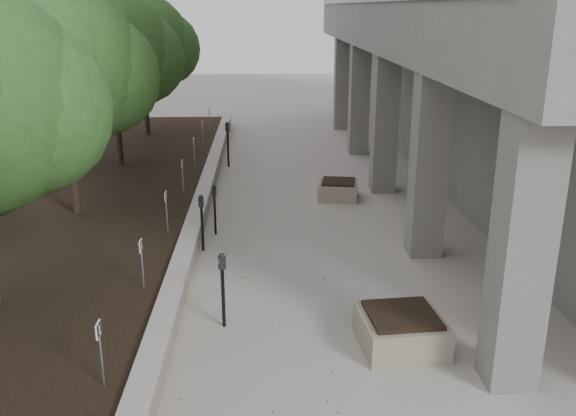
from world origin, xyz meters
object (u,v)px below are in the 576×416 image
object	(u,v)px
crabapple_tree_4	(114,79)
parking_meter_2	(223,290)
crabapple_tree_5	(143,65)
parking_meter_5	(228,144)
parking_meter_3	(202,223)
crabapple_tree_3	(66,103)
planter_back	(338,189)
planter_front	(401,330)
parking_meter_4	(215,210)

from	to	relation	value
crabapple_tree_4	parking_meter_2	xyz separation A→B (m)	(3.93, -10.19, -2.44)
crabapple_tree_5	parking_meter_5	size ratio (longest dim) A/B	3.48
crabapple_tree_5	parking_meter_3	distance (m)	12.36
crabapple_tree_3	parking_meter_5	world-z (taller)	crabapple_tree_3
parking_meter_3	parking_meter_5	bearing A→B (deg)	91.18
crabapple_tree_3	planter_back	bearing A→B (deg)	18.53
crabapple_tree_4	planter_front	bearing A→B (deg)	-58.08
crabapple_tree_4	parking_meter_3	world-z (taller)	crabapple_tree_4
crabapple_tree_5	planter_back	distance (m)	10.68
parking_meter_3	crabapple_tree_4	bearing A→B (deg)	118.50
crabapple_tree_4	parking_meter_3	distance (m)	7.81
parking_meter_2	parking_meter_4	world-z (taller)	parking_meter_2
crabapple_tree_5	parking_meter_2	xyz separation A→B (m)	(3.93, -15.19, -2.44)
crabapple_tree_3	parking_meter_5	bearing A→B (deg)	60.62
crabapple_tree_5	parking_meter_4	world-z (taller)	crabapple_tree_5
crabapple_tree_4	parking_meter_5	distance (m)	4.29
crabapple_tree_4	parking_meter_4	size ratio (longest dim) A/B	4.34
planter_front	crabapple_tree_5	bearing A→B (deg)	113.17
parking_meter_2	crabapple_tree_3	bearing A→B (deg)	105.89
crabapple_tree_3	crabapple_tree_4	world-z (taller)	same
parking_meter_3	parking_meter_4	size ratio (longest dim) A/B	1.06
parking_meter_3	parking_meter_4	xyz separation A→B (m)	(0.21, 1.06, -0.04)
planter_front	crabapple_tree_4	bearing A→B (deg)	121.92
parking_meter_2	planter_back	world-z (taller)	parking_meter_2
parking_meter_4	parking_meter_5	bearing A→B (deg)	90.83
crabapple_tree_3	parking_meter_2	size ratio (longest dim) A/B	3.97
parking_meter_5	planter_front	size ratio (longest dim) A/B	1.21
parking_meter_4	crabapple_tree_5	bearing A→B (deg)	108.66
crabapple_tree_4	crabapple_tree_5	world-z (taller)	same
crabapple_tree_5	parking_meter_4	distance (m)	11.43
crabapple_tree_5	parking_meter_4	size ratio (longest dim) A/B	4.34
parking_meter_3	planter_front	world-z (taller)	parking_meter_3
parking_meter_2	parking_meter_3	size ratio (longest dim) A/B	1.03
parking_meter_5	planter_back	xyz separation A→B (m)	(3.36, -3.82, -0.52)
planter_front	parking_meter_3	bearing A→B (deg)	129.77
parking_meter_2	crabapple_tree_4	bearing A→B (deg)	89.86
crabapple_tree_3	parking_meter_4	distance (m)	4.31
parking_meter_5	planter_back	size ratio (longest dim) A/B	1.42
parking_meter_4	parking_meter_3	bearing A→B (deg)	-100.41
crabapple_tree_5	parking_meter_2	size ratio (longest dim) A/B	3.97
crabapple_tree_3	parking_meter_2	bearing A→B (deg)	-52.89
crabapple_tree_4	crabapple_tree_5	xyz separation A→B (m)	(0.00, 5.00, 0.00)
parking_meter_2	planter_back	bearing A→B (deg)	47.79
crabapple_tree_5	parking_meter_3	bearing A→B (deg)	-74.43
crabapple_tree_5	parking_meter_3	xyz separation A→B (m)	(3.25, -11.67, -2.46)
crabapple_tree_5	parking_meter_4	bearing A→B (deg)	-71.94
crabapple_tree_3	parking_meter_5	xyz separation A→B (m)	(3.43, 6.09, -2.34)
crabapple_tree_3	planter_front	xyz separation A→B (m)	(6.84, -5.98, -2.82)
parking_meter_2	parking_meter_5	distance (m)	11.29
crabapple_tree_5	planter_back	xyz separation A→B (m)	(6.79, -7.72, -2.86)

